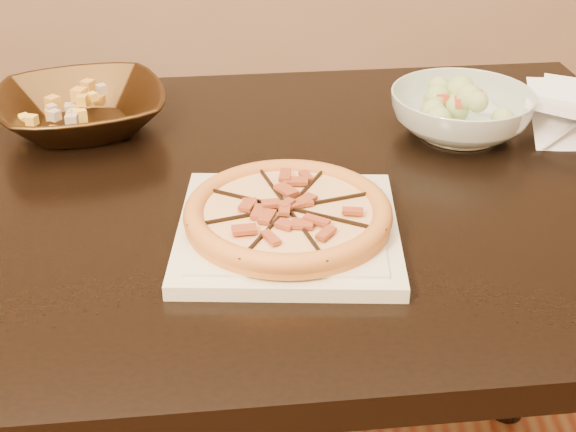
# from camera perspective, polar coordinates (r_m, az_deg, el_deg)

# --- Properties ---
(dining_table) EXTENTS (1.39, 0.97, 0.75)m
(dining_table) POSITION_cam_1_polar(r_m,az_deg,el_deg) (1.14, -4.81, -2.77)
(dining_table) COLOR black
(dining_table) RESTS_ON floor
(plate) EXTENTS (0.27, 0.27, 0.02)m
(plate) POSITION_cam_1_polar(r_m,az_deg,el_deg) (0.96, -0.00, -1.00)
(plate) COLOR beige
(plate) RESTS_ON dining_table
(pizza) EXTENTS (0.25, 0.25, 0.03)m
(pizza) POSITION_cam_1_polar(r_m,az_deg,el_deg) (0.95, -0.00, 0.20)
(pizza) COLOR gold
(pizza) RESTS_ON plate
(bronze_bowl) EXTENTS (0.31, 0.31, 0.06)m
(bronze_bowl) POSITION_cam_1_polar(r_m,az_deg,el_deg) (1.27, -14.42, 7.29)
(bronze_bowl) COLOR #3B2611
(bronze_bowl) RESTS_ON dining_table
(mixed_dish) EXTENTS (0.13, 0.12, 0.03)m
(mixed_dish) POSITION_cam_1_polar(r_m,az_deg,el_deg) (1.26, -14.69, 9.16)
(mixed_dish) COLOR tan
(mixed_dish) RESTS_ON bronze_bowl
(salad_bowl) EXTENTS (0.25, 0.25, 0.07)m
(salad_bowl) POSITION_cam_1_polar(r_m,az_deg,el_deg) (1.24, 12.20, 7.15)
(salad_bowl) COLOR silver
(salad_bowl) RESTS_ON dining_table
(salad) EXTENTS (0.10, 0.11, 0.04)m
(salad) POSITION_cam_1_polar(r_m,az_deg,el_deg) (1.22, 12.37, 9.34)
(salad) COLOR #AABE75
(salad) RESTS_ON salad_bowl
(cling_film) EXTENTS (0.15, 0.13, 0.05)m
(cling_film) POSITION_cam_1_polar(r_m,az_deg,el_deg) (1.30, 19.43, 6.63)
(cling_film) COLOR white
(cling_film) RESTS_ON dining_table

